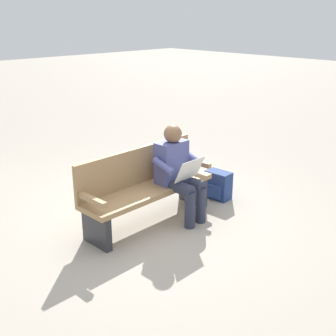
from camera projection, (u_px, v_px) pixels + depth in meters
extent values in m
plane|color=#A89E8E|center=(150.00, 222.00, 5.34)|extent=(40.00, 40.00, 0.00)
cube|color=#9E7A51|center=(149.00, 190.00, 5.20)|extent=(1.81, 0.53, 0.06)
cube|color=#9E7A51|center=(137.00, 166.00, 5.25)|extent=(1.80, 0.10, 0.45)
cube|color=#9E7A51|center=(196.00, 162.00, 5.72)|extent=(0.07, 0.48, 0.06)
cube|color=#9E7A51|center=(91.00, 199.00, 4.57)|extent=(0.07, 0.48, 0.06)
cube|color=#2D2D33|center=(193.00, 189.00, 5.81)|extent=(0.09, 0.43, 0.39)
cube|color=#2D2D33|center=(97.00, 229.00, 4.73)|extent=(0.09, 0.43, 0.39)
cube|color=#474C84|center=(172.00, 162.00, 5.29)|extent=(0.41, 0.23, 0.52)
sphere|color=brown|center=(173.00, 134.00, 5.16)|extent=(0.22, 0.22, 0.22)
cylinder|color=#282D42|center=(189.00, 183.00, 5.30)|extent=(0.16, 0.42, 0.15)
cylinder|color=#282D42|center=(178.00, 187.00, 5.17)|extent=(0.16, 0.42, 0.15)
cylinder|color=#282D42|center=(201.00, 205.00, 5.26)|extent=(0.13, 0.13, 0.45)
cylinder|color=#282D42|center=(190.00, 210.00, 5.13)|extent=(0.13, 0.13, 0.45)
cylinder|color=#474C84|center=(191.00, 157.00, 5.38)|extent=(0.10, 0.32, 0.18)
cylinder|color=#474C84|center=(164.00, 166.00, 5.06)|extent=(0.10, 0.32, 0.18)
cube|color=silver|center=(190.00, 170.00, 5.10)|extent=(0.40, 0.14, 0.27)
cube|color=navy|center=(218.00, 185.00, 5.96)|extent=(0.23, 0.36, 0.39)
cube|color=navy|center=(213.00, 191.00, 5.90)|extent=(0.06, 0.24, 0.17)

